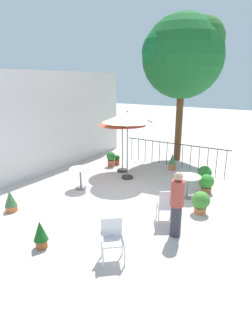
% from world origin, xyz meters
% --- Properties ---
extents(ground_plane, '(60.00, 60.00, 0.00)m').
position_xyz_m(ground_plane, '(0.00, 0.00, 0.00)').
color(ground_plane, beige).
extents(villa_facade, '(10.19, 0.30, 3.95)m').
position_xyz_m(villa_facade, '(0.00, 4.15, 1.97)').
color(villa_facade, silver).
rests_on(villa_facade, ground).
extents(terrace_railing, '(0.03, 4.69, 1.01)m').
position_xyz_m(terrace_railing, '(3.69, 0.00, 0.68)').
color(terrace_railing, black).
rests_on(terrace_railing, ground).
extents(shade_tree, '(3.63, 3.45, 6.25)m').
position_xyz_m(shade_tree, '(4.78, 0.34, 4.53)').
color(shade_tree, brown).
rests_on(shade_tree, ground).
extents(patio_umbrella_0, '(1.88, 1.88, 2.25)m').
position_xyz_m(patio_umbrella_0, '(1.86, 1.50, 2.02)').
color(patio_umbrella_0, '#2D2D2D').
rests_on(patio_umbrella_0, ground).
extents(patio_umbrella_1, '(1.82, 1.82, 2.56)m').
position_xyz_m(patio_umbrella_1, '(1.27, 0.89, 2.29)').
color(patio_umbrella_1, '#2D2D2D').
rests_on(patio_umbrella_1, ground).
extents(cafe_table_0, '(0.73, 0.73, 0.74)m').
position_xyz_m(cafe_table_0, '(-0.48, 1.68, 0.51)').
color(cafe_table_0, silver).
rests_on(cafe_table_0, ground).
extents(cafe_table_1, '(0.82, 0.82, 0.71)m').
position_xyz_m(cafe_table_1, '(0.80, -1.68, 0.50)').
color(cafe_table_1, white).
rests_on(cafe_table_1, ground).
extents(patio_chair_0, '(0.61, 0.61, 0.94)m').
position_xyz_m(patio_chair_0, '(-1.11, -1.81, 0.53)').
color(patio_chair_0, silver).
rests_on(patio_chair_0, ground).
extents(patio_chair_1, '(0.63, 0.64, 0.90)m').
position_xyz_m(patio_chair_1, '(-3.13, -1.54, 0.53)').
color(patio_chair_1, white).
rests_on(patio_chair_1, ground).
extents(potted_plant_0, '(0.30, 0.30, 0.69)m').
position_xyz_m(potted_plant_0, '(3.18, -0.13, 0.34)').
color(potted_plant_0, '#BE6A40').
rests_on(potted_plant_0, ground).
extents(potted_plant_1, '(0.49, 0.49, 0.70)m').
position_xyz_m(potted_plant_1, '(2.18, -1.80, 0.39)').
color(potted_plant_1, '#C66448').
rests_on(potted_plant_1, ground).
extents(potted_plant_2, '(0.35, 0.35, 0.62)m').
position_xyz_m(potted_plant_2, '(-2.87, 2.20, 0.31)').
color(potted_plant_2, '#CF6C3C').
rests_on(potted_plant_2, ground).
extents(potted_plant_3, '(0.48, 0.48, 0.63)m').
position_xyz_m(potted_plant_3, '(1.51, -2.09, 0.34)').
color(potted_plant_3, brown).
rests_on(potted_plant_3, ground).
extents(potted_plant_4, '(0.51, 0.51, 0.65)m').
position_xyz_m(potted_plant_4, '(-0.08, -2.41, 0.35)').
color(potted_plant_4, '#C37143').
rests_on(potted_plant_4, ground).
extents(potted_plant_5, '(0.33, 0.33, 0.66)m').
position_xyz_m(potted_plant_5, '(-3.66, 0.04, 0.36)').
color(potted_plant_5, '#A1522B').
rests_on(potted_plant_5, ground).
extents(potted_plant_6, '(0.24, 0.24, 0.44)m').
position_xyz_m(potted_plant_6, '(2.53, 2.22, 0.23)').
color(potted_plant_6, '#9D4A36').
rests_on(potted_plant_6, ground).
extents(potted_plant_7, '(0.40, 0.40, 0.64)m').
position_xyz_m(potted_plant_7, '(2.19, 2.30, 0.35)').
color(potted_plant_7, '#B25739').
rests_on(potted_plant_7, ground).
extents(standing_person, '(0.45, 0.45, 1.63)m').
position_xyz_m(standing_person, '(-1.55, -2.28, 0.84)').
color(standing_person, '#33333D').
rests_on(standing_person, ground).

